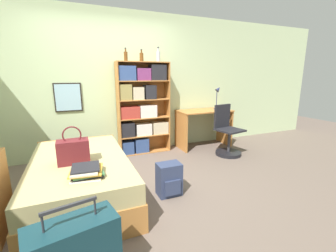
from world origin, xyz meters
TOP-DOWN VIEW (x-y plane):
  - ground_plane at (0.00, 0.00)m, footprint 14.00×14.00m
  - wall_back at (-0.00, 1.51)m, footprint 10.00×0.09m
  - bed at (-0.61, 0.02)m, footprint 1.09×1.88m
  - handbag at (-0.67, -0.13)m, footprint 0.33×0.19m
  - book_stack_on_bed at (-0.56, -0.54)m, footprint 0.34×0.36m
  - bookcase at (0.53, 1.32)m, footprint 0.97×0.29m
  - bottle_green at (0.28, 1.31)m, footprint 0.06×0.06m
  - bottle_brown at (0.57, 1.33)m, footprint 0.07×0.07m
  - bottle_clear at (0.89, 1.34)m, footprint 0.07×0.07m
  - desk at (1.83, 1.18)m, footprint 1.09×0.57m
  - desk_lamp at (2.16, 1.21)m, footprint 0.15×0.11m
  - desk_chair at (1.98, 0.59)m, footprint 0.50×0.51m
  - backpack at (0.39, -0.36)m, footprint 0.29×0.24m

SIDE VIEW (x-z plane):
  - ground_plane at x=0.00m, z-range 0.00..0.00m
  - backpack at x=0.39m, z-range 0.00..0.41m
  - bed at x=-0.61m, z-range 0.00..0.50m
  - desk_chair at x=1.98m, z-range -0.16..0.77m
  - desk at x=1.83m, z-range 0.14..0.91m
  - book_stack_on_bed at x=-0.56m, z-range 0.51..0.60m
  - handbag at x=-0.67m, z-range 0.43..0.85m
  - bookcase at x=0.53m, z-range 0.02..1.72m
  - desk_lamp at x=2.16m, z-range 0.86..1.34m
  - wall_back at x=0.00m, z-range 0.00..2.60m
  - bottle_brown at x=0.57m, z-range 1.68..1.89m
  - bottle_green at x=0.28m, z-range 1.68..1.90m
  - bottle_clear at x=0.89m, z-range 1.67..1.94m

